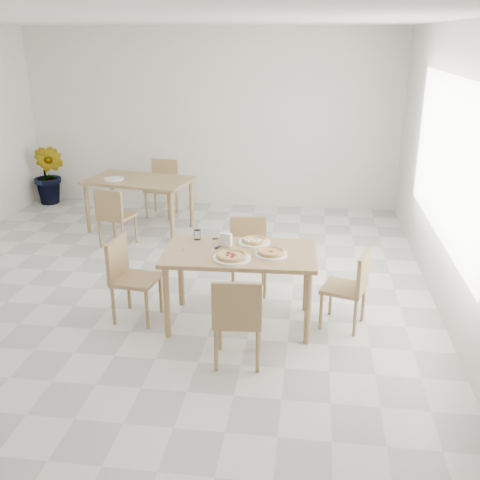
# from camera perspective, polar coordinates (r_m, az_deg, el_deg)

# --- Properties ---
(room) EXTENTS (7.28, 7.00, 7.00)m
(room) POSITION_cam_1_polar(r_m,az_deg,el_deg) (5.99, 20.31, 7.68)
(room) COLOR silver
(room) RESTS_ON ground
(main_table) EXTENTS (1.46, 0.86, 0.75)m
(main_table) POSITION_cam_1_polar(r_m,az_deg,el_deg) (5.30, -0.00, -2.07)
(main_table) COLOR tan
(main_table) RESTS_ON ground
(chair_south) EXTENTS (0.43, 0.43, 0.82)m
(chair_south) POSITION_cam_1_polar(r_m,az_deg,el_deg) (4.69, -0.26, -7.69)
(chair_south) COLOR #A17C50
(chair_south) RESTS_ON ground
(chair_north) EXTENTS (0.45, 0.45, 0.81)m
(chair_north) POSITION_cam_1_polar(r_m,az_deg,el_deg) (6.10, 0.85, -0.97)
(chair_north) COLOR #A17C50
(chair_north) RESTS_ON ground
(chair_west) EXTENTS (0.45, 0.45, 0.83)m
(chair_west) POSITION_cam_1_polar(r_m,az_deg,el_deg) (5.58, -11.28, -3.32)
(chair_west) COLOR #A17C50
(chair_west) RESTS_ON ground
(chair_east) EXTENTS (0.48, 0.48, 0.77)m
(chair_east) POSITION_cam_1_polar(r_m,az_deg,el_deg) (5.42, 11.28, -4.41)
(chair_east) COLOR #A17C50
(chair_east) RESTS_ON ground
(plate_margherita) EXTENTS (0.30, 0.30, 0.02)m
(plate_margherita) POSITION_cam_1_polar(r_m,az_deg,el_deg) (5.19, 3.17, -1.45)
(plate_margherita) COLOR white
(plate_margherita) RESTS_ON main_table
(plate_mushroom) EXTENTS (0.31, 0.31, 0.02)m
(plate_mushroom) POSITION_cam_1_polar(r_m,az_deg,el_deg) (5.47, 1.44, -0.25)
(plate_mushroom) COLOR white
(plate_mushroom) RESTS_ON main_table
(plate_pepperoni) EXTENTS (0.35, 0.35, 0.02)m
(plate_pepperoni) POSITION_cam_1_polar(r_m,az_deg,el_deg) (5.09, -0.83, -1.85)
(plate_pepperoni) COLOR white
(plate_pepperoni) RESTS_ON main_table
(pizza_margherita) EXTENTS (0.31, 0.31, 0.03)m
(pizza_margherita) POSITION_cam_1_polar(r_m,az_deg,el_deg) (5.18, 3.17, -1.22)
(pizza_margherita) COLOR #F0C971
(pizza_margherita) RESTS_ON plate_margherita
(pizza_mushroom) EXTENTS (0.32, 0.32, 0.03)m
(pizza_mushroom) POSITION_cam_1_polar(r_m,az_deg,el_deg) (5.46, 1.45, -0.03)
(pizza_mushroom) COLOR #F0C971
(pizza_mushroom) RESTS_ON plate_mushroom
(pizza_pepperoni) EXTENTS (0.34, 0.34, 0.03)m
(pizza_pepperoni) POSITION_cam_1_polar(r_m,az_deg,el_deg) (5.08, -0.83, -1.60)
(pizza_pepperoni) COLOR #F0C971
(pizza_pepperoni) RESTS_ON plate_pepperoni
(tumbler_a) EXTENTS (0.07, 0.07, 0.10)m
(tumbler_a) POSITION_cam_1_polar(r_m,az_deg,el_deg) (5.58, -4.36, 0.54)
(tumbler_a) COLOR white
(tumbler_a) RESTS_ON main_table
(tumbler_b) EXTENTS (0.07, 0.07, 0.09)m
(tumbler_b) POSITION_cam_1_polar(r_m,az_deg,el_deg) (5.35, -2.51, -0.35)
(tumbler_b) COLOR white
(tumbler_b) RESTS_ON main_table
(napkin_holder) EXTENTS (0.13, 0.09, 0.14)m
(napkin_holder) POSITION_cam_1_polar(r_m,az_deg,el_deg) (5.36, -1.43, -0.04)
(napkin_holder) COLOR silver
(napkin_holder) RESTS_ON main_table
(fork_a) EXTENTS (0.02, 0.18, 0.01)m
(fork_a) POSITION_cam_1_polar(r_m,az_deg,el_deg) (5.32, -2.74, -0.94)
(fork_a) COLOR silver
(fork_a) RESTS_ON main_table
(fork_b) EXTENTS (0.03, 0.16, 0.01)m
(fork_b) POSITION_cam_1_polar(r_m,az_deg,el_deg) (5.33, -5.84, -0.99)
(fork_b) COLOR silver
(fork_b) RESTS_ON main_table
(second_table) EXTENTS (1.57, 1.08, 0.75)m
(second_table) POSITION_cam_1_polar(r_m,az_deg,el_deg) (8.12, -10.23, 5.52)
(second_table) COLOR #A17C50
(second_table) RESTS_ON ground
(chair_back_s) EXTENTS (0.48, 0.48, 0.81)m
(chair_back_s) POSITION_cam_1_polar(r_m,az_deg,el_deg) (7.53, -12.72, 2.65)
(chair_back_s) COLOR #A17C50
(chair_back_s) RESTS_ON ground
(chair_back_n) EXTENTS (0.47, 0.47, 0.86)m
(chair_back_n) POSITION_cam_1_polar(r_m,az_deg,el_deg) (8.83, -7.85, 5.70)
(chair_back_n) COLOR #A17C50
(chair_back_n) RESTS_ON ground
(plate_empty) EXTENTS (0.28, 0.28, 0.02)m
(plate_empty) POSITION_cam_1_polar(r_m,az_deg,el_deg) (8.14, -12.75, 6.08)
(plate_empty) COLOR white
(plate_empty) RESTS_ON second_table
(potted_plant) EXTENTS (0.66, 0.59, 1.00)m
(potted_plant) POSITION_cam_1_polar(r_m,az_deg,el_deg) (9.84, -18.78, 6.32)
(potted_plant) COLOR #1F661E
(potted_plant) RESTS_ON ground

